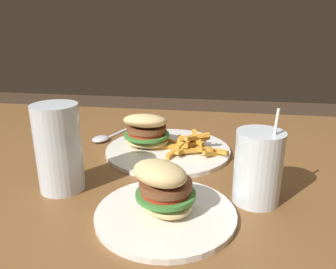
# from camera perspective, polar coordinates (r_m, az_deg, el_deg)

# --- Properties ---
(dining_table) EXTENTS (1.67, 1.15, 0.74)m
(dining_table) POSITION_cam_1_polar(r_m,az_deg,el_deg) (0.72, -6.79, -16.24)
(dining_table) COLOR brown
(dining_table) RESTS_ON ground_plane
(meal_plate_near) EXTENTS (0.31, 0.31, 0.10)m
(meal_plate_near) POSITION_cam_1_polar(r_m,az_deg,el_deg) (0.81, -1.57, -1.12)
(meal_plate_near) COLOR white
(meal_plate_near) RESTS_ON dining_table
(beer_glass) EXTENTS (0.08, 0.08, 0.17)m
(beer_glass) POSITION_cam_1_polar(r_m,az_deg,el_deg) (0.64, -18.44, -2.80)
(beer_glass) COLOR silver
(beer_glass) RESTS_ON dining_table
(juice_glass) EXTENTS (0.08, 0.08, 0.18)m
(juice_glass) POSITION_cam_1_polar(r_m,az_deg,el_deg) (0.60, 15.35, -6.11)
(juice_glass) COLOR silver
(juice_glass) RESTS_ON dining_table
(spoon) EXTENTS (0.08, 0.16, 0.01)m
(spoon) POSITION_cam_1_polar(r_m,az_deg,el_deg) (0.91, -11.32, -0.63)
(spoon) COLOR silver
(spoon) RESTS_ON dining_table
(meal_plate_far) EXTENTS (0.23, 0.23, 0.11)m
(meal_plate_far) POSITION_cam_1_polar(r_m,az_deg,el_deg) (0.54, -0.61, -11.23)
(meal_plate_far) COLOR white
(meal_plate_far) RESTS_ON dining_table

